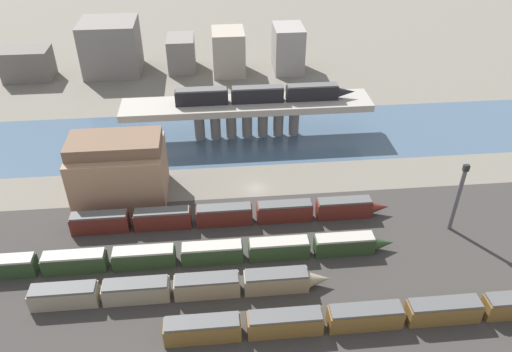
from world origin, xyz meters
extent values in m
plane|color=#666056|center=(0.00, 0.00, 0.00)|extent=(400.00, 400.00, 0.00)
cube|color=#33302D|center=(0.00, -24.00, 0.00)|extent=(280.00, 42.00, 0.01)
cube|color=#3D5166|center=(0.00, 22.31, 0.00)|extent=(320.00, 27.08, 0.01)
cube|color=gray|center=(0.00, 22.31, 8.55)|extent=(59.69, 9.65, 1.66)
cylinder|color=slate|center=(-11.61, 22.31, 3.86)|extent=(2.49, 2.49, 7.72)
cylinder|color=slate|center=(-7.74, 22.31, 3.86)|extent=(2.49, 2.49, 7.72)
cylinder|color=slate|center=(-3.87, 22.31, 3.86)|extent=(2.49, 2.49, 7.72)
cylinder|color=slate|center=(0.00, 22.31, 3.86)|extent=(2.49, 2.49, 7.72)
cylinder|color=slate|center=(3.87, 22.31, 3.86)|extent=(2.49, 2.49, 7.72)
cylinder|color=slate|center=(7.74, 22.31, 3.86)|extent=(2.49, 2.49, 7.72)
cylinder|color=slate|center=(11.61, 22.31, 3.86)|extent=(2.49, 2.49, 7.72)
cube|color=black|center=(-10.62, 22.31, 11.06)|extent=(12.36, 2.66, 3.38)
cube|color=#4C4C4C|center=(-10.62, 22.31, 12.96)|extent=(11.86, 2.45, 0.40)
cube|color=black|center=(2.51, 22.31, 11.06)|extent=(12.36, 2.66, 3.38)
cube|color=#4C4C4C|center=(2.51, 22.31, 12.96)|extent=(11.86, 2.45, 0.40)
cube|color=black|center=(15.64, 22.31, 11.06)|extent=(12.36, 2.66, 3.38)
cube|color=#4C4C4C|center=(15.64, 22.31, 12.96)|extent=(11.86, 2.45, 0.40)
cone|color=black|center=(23.98, 22.31, 10.90)|extent=(4.33, 2.40, 2.40)
cube|color=brown|center=(-11.35, -37.04, 1.65)|extent=(11.31, 2.99, 3.30)
cube|color=#4C4C4C|center=(-11.35, -37.04, 3.50)|extent=(10.86, 2.75, 0.40)
cube|color=brown|center=(0.88, -37.04, 1.65)|extent=(11.31, 2.99, 3.30)
cube|color=#4C4C4C|center=(0.88, -37.04, 3.50)|extent=(10.86, 2.75, 0.40)
cube|color=brown|center=(13.12, -37.04, 1.65)|extent=(11.31, 2.99, 3.30)
cube|color=#4C4C4C|center=(13.12, -37.04, 3.50)|extent=(10.86, 2.75, 0.40)
cube|color=brown|center=(25.35, -37.04, 1.65)|extent=(11.31, 2.99, 3.30)
cube|color=#4C4C4C|center=(25.35, -37.04, 3.50)|extent=(10.86, 2.75, 0.40)
cube|color=gray|center=(-33.09, -28.45, 1.61)|extent=(10.55, 3.01, 3.21)
cube|color=#4C4C4C|center=(-33.09, -28.45, 3.41)|extent=(10.13, 2.77, 0.40)
cube|color=gray|center=(-21.83, -28.45, 1.61)|extent=(10.55, 3.01, 3.21)
cube|color=#4C4C4C|center=(-21.83, -28.45, 3.41)|extent=(10.13, 2.77, 0.40)
cube|color=gray|center=(-10.57, -28.45, 1.61)|extent=(10.55, 3.01, 3.21)
cube|color=#4C4C4C|center=(-10.57, -28.45, 3.41)|extent=(10.13, 2.77, 0.40)
cube|color=gray|center=(0.69, -28.45, 1.61)|extent=(10.55, 3.01, 3.21)
cube|color=#4C4C4C|center=(0.69, -28.45, 3.41)|extent=(10.13, 2.77, 0.40)
cone|color=gray|center=(7.81, -28.45, 1.44)|extent=(3.69, 2.71, 2.71)
cube|color=#23381E|center=(-44.72, -20.87, 1.60)|extent=(10.68, 2.78, 3.20)
cube|color=#9E998E|center=(-44.72, -20.87, 3.40)|extent=(10.26, 2.56, 0.40)
cube|color=#23381E|center=(-33.01, -20.87, 1.60)|extent=(10.68, 2.78, 3.20)
cube|color=#9E998E|center=(-33.01, -20.87, 3.40)|extent=(10.26, 2.56, 0.40)
cube|color=#23381E|center=(-21.29, -20.87, 1.60)|extent=(10.68, 2.78, 3.20)
cube|color=#9E998E|center=(-21.29, -20.87, 3.40)|extent=(10.26, 2.56, 0.40)
cube|color=#23381E|center=(-9.58, -20.87, 1.60)|extent=(10.68, 2.78, 3.20)
cube|color=#9E998E|center=(-9.58, -20.87, 3.40)|extent=(10.26, 2.56, 0.40)
cube|color=#23381E|center=(2.14, -20.87, 1.60)|extent=(10.68, 2.78, 3.20)
cube|color=#9E998E|center=(2.14, -20.87, 3.40)|extent=(10.26, 2.56, 0.40)
cube|color=#23381E|center=(13.86, -20.87, 1.60)|extent=(10.68, 2.78, 3.20)
cube|color=#9E998E|center=(13.86, -20.87, 3.40)|extent=(10.26, 2.56, 0.40)
cone|color=#23381E|center=(21.07, -20.87, 1.44)|extent=(3.74, 2.50, 2.50)
cube|color=#5B1E19|center=(-30.35, -10.80, 1.78)|extent=(10.67, 2.64, 3.56)
cube|color=#4C4C4C|center=(-30.35, -10.80, 3.76)|extent=(10.24, 2.43, 0.40)
cube|color=#5B1E19|center=(-18.71, -10.80, 1.78)|extent=(10.67, 2.64, 3.56)
cube|color=#4C4C4C|center=(-18.71, -10.80, 3.76)|extent=(10.24, 2.43, 0.40)
cube|color=#5B1E19|center=(-7.07, -10.80, 1.78)|extent=(10.67, 2.64, 3.56)
cube|color=#4C4C4C|center=(-7.07, -10.80, 3.76)|extent=(10.24, 2.43, 0.40)
cube|color=#5B1E19|center=(4.57, -10.80, 1.78)|extent=(10.67, 2.64, 3.56)
cube|color=#4C4C4C|center=(4.57, -10.80, 3.76)|extent=(10.24, 2.43, 0.40)
cube|color=#5B1E19|center=(16.22, -10.80, 1.78)|extent=(10.67, 2.64, 3.56)
cube|color=#4C4C4C|center=(16.22, -10.80, 3.76)|extent=(10.24, 2.43, 0.40)
cone|color=#5B1E19|center=(23.42, -10.80, 1.60)|extent=(3.73, 2.38, 2.38)
cube|color=#937056|center=(-27.64, 0.44, 5.53)|extent=(18.35, 12.82, 11.06)
cube|color=brown|center=(-27.64, 0.44, 12.27)|extent=(17.98, 8.98, 2.43)
cylinder|color=#4C4C51|center=(35.51, -16.41, 6.60)|extent=(0.77, 0.77, 13.19)
cube|color=black|center=(35.51, -16.41, 13.79)|extent=(1.00, 0.70, 1.20)
cube|color=#605B56|center=(-63.33, 63.95, 4.65)|extent=(14.34, 8.81, 9.31)
cube|color=slate|center=(-38.39, 67.47, 7.94)|extent=(16.92, 15.55, 15.88)
cube|color=slate|center=(-17.10, 67.20, 5.20)|extent=(8.33, 11.76, 10.40)
cube|color=gray|center=(-2.45, 63.08, 6.68)|extent=(9.72, 11.90, 13.36)
cube|color=gray|center=(16.10, 63.36, 6.99)|extent=(8.97, 11.98, 13.97)
camera|label=1|loc=(-8.04, -85.31, 61.96)|focal=35.00mm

